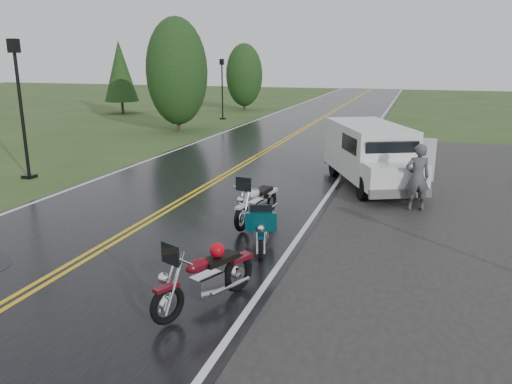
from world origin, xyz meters
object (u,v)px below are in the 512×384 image
Objects in this scene: motorcycle_silver at (242,208)px; lamp_post_far_left at (222,89)px; van_white at (364,167)px; person_at_van at (417,178)px; motorcycle_teal at (261,237)px; motorcycle_red at (167,290)px; lamp_post_near_left at (21,110)px.

lamp_post_far_left reaches higher than motorcycle_silver.
van_white is 2.82× the size of person_at_van.
van_white reaches higher than motorcycle_teal.
lamp_post_far_left is (-8.99, 24.80, 1.34)m from motorcycle_red.
lamp_post_near_left reaches higher than motorcycle_silver.
motorcycle_red is 2.77m from motorcycle_teal.
van_white is 1.27× the size of lamp_post_far_left.
van_white is 1.52m from person_at_van.
motorcycle_silver is (-0.34, 4.23, 0.00)m from motorcycle_red.
van_white is at bearing -38.09° from person_at_van.
motorcycle_red is 8.13m from van_white.
lamp_post_far_left is at bearing 95.76° from motorcycle_teal.
motorcycle_teal is at bearing -66.53° from lamp_post_far_left.
lamp_post_near_left is 17.59m from lamp_post_far_left.
motorcycle_teal is 24.13m from lamp_post_far_left.
person_at_van is at bearing -45.20° from van_white.
motorcycle_silver is 0.53× the size of lamp_post_far_left.
motorcycle_red is at bearing 47.52° from person_at_van.
motorcycle_teal is 0.49× the size of lamp_post_far_left.
motorcycle_silver is at bearing -19.01° from lamp_post_near_left.
lamp_post_near_left is at bearing -16.96° from person_at_van.
motorcycle_red is 1.18× the size of person_at_van.
motorcycle_teal is 10.74m from lamp_post_near_left.
motorcycle_silver is 4.33m from van_white.
motorcycle_silver is at bearing -67.18° from lamp_post_far_left.
motorcycle_red is at bearing -77.12° from motorcycle_silver.
lamp_post_far_left is (-9.59, 22.10, 1.39)m from motorcycle_teal.
motorcycle_red is 0.53× the size of lamp_post_far_left.
lamp_post_far_left is (-12.41, 17.46, 1.07)m from person_at_van.
lamp_post_near_left is (-8.65, 2.98, 1.66)m from motorcycle_silver.
van_white reaches higher than person_at_van.
van_white reaches higher than motorcycle_red.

